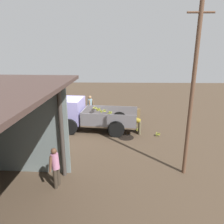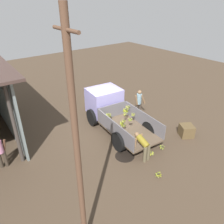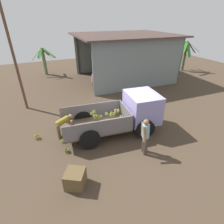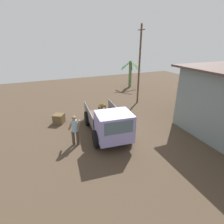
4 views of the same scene
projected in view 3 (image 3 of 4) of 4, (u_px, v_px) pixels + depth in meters
name	position (u px, v px, depth m)	size (l,w,h in m)	color
ground	(127.00, 125.00, 9.63)	(36.00, 36.00, 0.00)	#49392A
mud_patch_0	(73.00, 128.00, 9.36)	(0.90, 0.90, 0.01)	black
cargo_truck	(131.00, 111.00, 8.85)	(4.96, 2.48, 1.91)	brown
warehouse_shed	(130.00, 47.00, 15.62)	(8.73, 7.30, 3.90)	gray
utility_pole	(13.00, 56.00, 9.77)	(0.91, 0.15, 6.46)	brown
banana_palm_0	(105.00, 51.00, 21.38)	(2.60, 2.15, 2.76)	#556B41
banana_palm_2	(44.00, 61.00, 17.17)	(2.17, 2.16, 2.60)	olive
banana_palm_3	(185.00, 55.00, 18.32)	(2.38, 2.52, 3.00)	#4F6140
banana_palm_4	(95.00, 50.00, 21.42)	(2.24, 2.28, 2.88)	#63744D
person_foreground_visitor	(145.00, 135.00, 7.23)	(0.49, 0.68, 1.69)	#45392F
person_worker_loading	(63.00, 124.00, 8.37)	(0.85, 0.62, 1.15)	brown
person_bystander_near_shed	(94.00, 81.00, 13.52)	(0.37, 0.60, 1.54)	#3A3026
banana_bunch_on_ground_0	(66.00, 150.00, 7.64)	(0.24, 0.25, 0.21)	#443D2C
banana_bunch_on_ground_1	(37.00, 136.00, 8.48)	(0.29, 0.29, 0.22)	#48402E
banana_bunch_on_ground_2	(63.00, 140.00, 8.25)	(0.24, 0.24, 0.20)	brown
wooden_crate_0	(75.00, 179.00, 6.06)	(0.65, 0.65, 0.62)	brown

